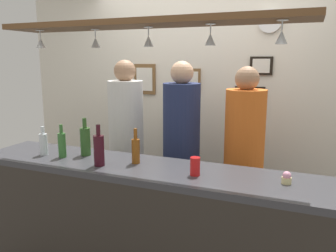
{
  "coord_description": "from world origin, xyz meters",
  "views": [
    {
      "loc": [
        1.05,
        -2.43,
        1.77
      ],
      "look_at": [
        0.0,
        0.1,
        1.23
      ],
      "focal_mm": 36.3,
      "sensor_mm": 36.0,
      "label": 1
    }
  ],
  "objects_px": {
    "picture_frame_caricature": "(145,79)",
    "person_right_orange_shirt": "(244,146)",
    "person_middle_navy_shirt": "(181,137)",
    "cupcake": "(287,178)",
    "picture_frame_crest": "(192,81)",
    "wall_clock": "(270,21)",
    "picture_frame_lower_pair": "(250,95)",
    "person_left_white_patterned_shirt": "(126,132)",
    "bottle_wine_dark_red": "(99,150)",
    "bottle_beer_amber_tall": "(136,150)",
    "bottle_champagne_green": "(85,141)",
    "bottle_soda_clear": "(44,144)",
    "drink_can": "(195,166)",
    "picture_frame_upper_small": "(261,66)",
    "bottle_beer_green_import": "(62,144)"
  },
  "relations": [
    {
      "from": "bottle_beer_green_import",
      "to": "person_middle_navy_shirt",
      "type": "bearing_deg",
      "value": 49.6
    },
    {
      "from": "wall_clock",
      "to": "person_left_white_patterned_shirt",
      "type": "bearing_deg",
      "value": -153.21
    },
    {
      "from": "bottle_wine_dark_red",
      "to": "picture_frame_upper_small",
      "type": "height_order",
      "value": "picture_frame_upper_small"
    },
    {
      "from": "bottle_beer_amber_tall",
      "to": "picture_frame_lower_pair",
      "type": "bearing_deg",
      "value": 66.65
    },
    {
      "from": "bottle_champagne_green",
      "to": "picture_frame_caricature",
      "type": "relative_size",
      "value": 0.88
    },
    {
      "from": "bottle_wine_dark_red",
      "to": "picture_frame_crest",
      "type": "bearing_deg",
      "value": 82.86
    },
    {
      "from": "bottle_beer_amber_tall",
      "to": "cupcake",
      "type": "distance_m",
      "value": 1.05
    },
    {
      "from": "person_middle_navy_shirt",
      "to": "cupcake",
      "type": "distance_m",
      "value": 1.22
    },
    {
      "from": "wall_clock",
      "to": "picture_frame_lower_pair",
      "type": "bearing_deg",
      "value": 177.77
    },
    {
      "from": "picture_frame_caricature",
      "to": "wall_clock",
      "type": "bearing_deg",
      "value": -0.27
    },
    {
      "from": "person_left_white_patterned_shirt",
      "to": "cupcake",
      "type": "distance_m",
      "value": 1.71
    },
    {
      "from": "bottle_beer_amber_tall",
      "to": "picture_frame_lower_pair",
      "type": "height_order",
      "value": "picture_frame_lower_pair"
    },
    {
      "from": "bottle_beer_green_import",
      "to": "bottle_champagne_green",
      "type": "distance_m",
      "value": 0.18
    },
    {
      "from": "cupcake",
      "to": "picture_frame_crest",
      "type": "bearing_deg",
      "value": 127.96
    },
    {
      "from": "bottle_wine_dark_red",
      "to": "bottle_soda_clear",
      "type": "bearing_deg",
      "value": 173.13
    },
    {
      "from": "picture_frame_crest",
      "to": "picture_frame_upper_small",
      "type": "bearing_deg",
      "value": 0.0
    },
    {
      "from": "picture_frame_lower_pair",
      "to": "person_middle_navy_shirt",
      "type": "bearing_deg",
      "value": -128.34
    },
    {
      "from": "picture_frame_caricature",
      "to": "wall_clock",
      "type": "xyz_separation_m",
      "value": [
        1.34,
        -0.01,
        0.58
      ]
    },
    {
      "from": "bottle_soda_clear",
      "to": "bottle_beer_green_import",
      "type": "bearing_deg",
      "value": 0.44
    },
    {
      "from": "person_middle_navy_shirt",
      "to": "bottle_soda_clear",
      "type": "bearing_deg",
      "value": -137.04
    },
    {
      "from": "person_middle_navy_shirt",
      "to": "bottle_beer_amber_tall",
      "type": "relative_size",
      "value": 6.75
    },
    {
      "from": "bottle_soda_clear",
      "to": "picture_frame_lower_pair",
      "type": "relative_size",
      "value": 0.77
    },
    {
      "from": "bottle_soda_clear",
      "to": "bottle_champagne_green",
      "type": "relative_size",
      "value": 0.77
    },
    {
      "from": "wall_clock",
      "to": "cupcake",
      "type": "bearing_deg",
      "value": -77.57
    },
    {
      "from": "picture_frame_caricature",
      "to": "bottle_champagne_green",
      "type": "bearing_deg",
      "value": -84.66
    },
    {
      "from": "bottle_beer_green_import",
      "to": "cupcake",
      "type": "bearing_deg",
      "value": 2.12
    },
    {
      "from": "picture_frame_caricature",
      "to": "person_right_orange_shirt",
      "type": "bearing_deg",
      "value": -26.74
    },
    {
      "from": "bottle_beer_green_import",
      "to": "bottle_champagne_green",
      "type": "height_order",
      "value": "bottle_champagne_green"
    },
    {
      "from": "picture_frame_upper_small",
      "to": "bottle_beer_green_import",
      "type": "bearing_deg",
      "value": -131.79
    },
    {
      "from": "picture_frame_caricature",
      "to": "picture_frame_crest",
      "type": "relative_size",
      "value": 1.31
    },
    {
      "from": "person_middle_navy_shirt",
      "to": "person_left_white_patterned_shirt",
      "type": "bearing_deg",
      "value": -180.0
    },
    {
      "from": "bottle_soda_clear",
      "to": "picture_frame_crest",
      "type": "bearing_deg",
      "value": 62.32
    },
    {
      "from": "bottle_champagne_green",
      "to": "picture_frame_crest",
      "type": "xyz_separation_m",
      "value": [
        0.44,
        1.32,
        0.41
      ]
    },
    {
      "from": "picture_frame_caricature",
      "to": "picture_frame_crest",
      "type": "height_order",
      "value": "picture_frame_caricature"
    },
    {
      "from": "bottle_wine_dark_red",
      "to": "picture_frame_crest",
      "type": "distance_m",
      "value": 1.58
    },
    {
      "from": "person_middle_navy_shirt",
      "to": "picture_frame_lower_pair",
      "type": "height_order",
      "value": "person_middle_navy_shirt"
    },
    {
      "from": "bottle_soda_clear",
      "to": "bottle_wine_dark_red",
      "type": "relative_size",
      "value": 0.77
    },
    {
      "from": "person_left_white_patterned_shirt",
      "to": "drink_can",
      "type": "relative_size",
      "value": 14.46
    },
    {
      "from": "person_left_white_patterned_shirt",
      "to": "picture_frame_upper_small",
      "type": "distance_m",
      "value": 1.48
    },
    {
      "from": "bottle_beer_green_import",
      "to": "picture_frame_caricature",
      "type": "relative_size",
      "value": 0.76
    },
    {
      "from": "bottle_champagne_green",
      "to": "drink_can",
      "type": "relative_size",
      "value": 2.46
    },
    {
      "from": "picture_frame_crest",
      "to": "bottle_champagne_green",
      "type": "bearing_deg",
      "value": -108.52
    },
    {
      "from": "person_right_orange_shirt",
      "to": "bottle_champagne_green",
      "type": "distance_m",
      "value": 1.33
    },
    {
      "from": "bottle_wine_dark_red",
      "to": "bottle_champagne_green",
      "type": "relative_size",
      "value": 1.0
    },
    {
      "from": "bottle_wine_dark_red",
      "to": "picture_frame_lower_pair",
      "type": "bearing_deg",
      "value": 62.01
    },
    {
      "from": "person_middle_navy_shirt",
      "to": "picture_frame_upper_small",
      "type": "height_order",
      "value": "picture_frame_upper_small"
    },
    {
      "from": "picture_frame_lower_pair",
      "to": "drink_can",
      "type": "bearing_deg",
      "value": -94.09
    },
    {
      "from": "person_left_white_patterned_shirt",
      "to": "drink_can",
      "type": "xyz_separation_m",
      "value": [
        0.98,
        -0.82,
        0.01
      ]
    },
    {
      "from": "person_middle_navy_shirt",
      "to": "bottle_champagne_green",
      "type": "bearing_deg",
      "value": -128.91
    },
    {
      "from": "bottle_champagne_green",
      "to": "picture_frame_upper_small",
      "type": "bearing_deg",
      "value": 48.83
    }
  ]
}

